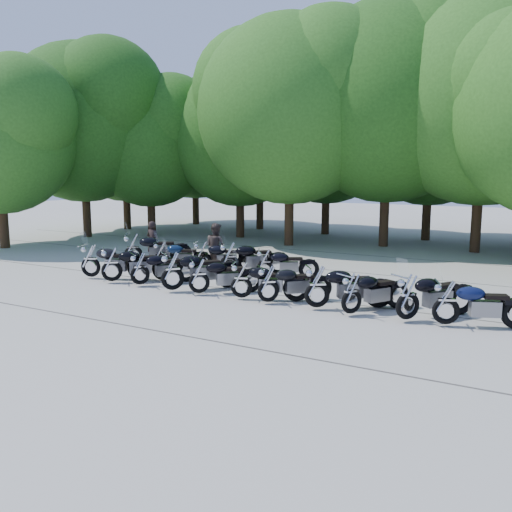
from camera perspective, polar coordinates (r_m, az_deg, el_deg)
The scene contains 30 objects.
ground at distance 14.89m, azimuth -2.81°, elevation -4.98°, with size 90.00×90.00×0.00m, color gray.
tree_0 at distance 34.24m, azimuth -13.69°, elevation 11.89°, with size 7.50×7.50×9.21m.
tree_1 at distance 30.69m, azimuth -11.16°, elevation 11.60°, with size 6.97×6.97×8.55m.
tree_2 at distance 29.24m, azimuth -1.72°, elevation 12.39°, with size 7.31×7.31×8.97m.
tree_3 at distance 26.18m, azimuth 3.61°, elevation 14.98°, with size 8.70×8.70×10.67m.
tree_4 at distance 26.51m, azimuth 13.76°, elevation 15.36°, with size 9.13×9.13×11.20m.
tree_5 at distance 25.83m, azimuth 22.89°, elevation 14.95°, with size 9.04×9.04×11.10m.
tree_9 at distance 36.65m, azimuth -6.48°, elevation 11.98°, with size 7.59×7.59×9.32m.
tree_10 at distance 33.36m, azimuth 0.42°, elevation 12.57°, with size 7.78×7.78×9.55m.
tree_11 at distance 30.94m, azimuth 7.49°, elevation 12.47°, with size 7.56×7.56×9.28m.
tree_12 at distance 29.40m, azimuth 17.92°, elevation 12.75°, with size 7.88×7.88×9.67m.
tree_17 at distance 30.92m, azimuth -17.82°, elevation 13.14°, with size 8.31×8.31×10.20m.
motorcycle_0 at distance 18.88m, azimuth -17.03°, elevation -0.32°, with size 0.71×2.35×1.33m, color black, non-canonical shape.
motorcycle_1 at distance 17.96m, azimuth -14.97°, elevation -0.72°, with size 0.70×2.31×1.31m, color black, non-canonical shape.
motorcycle_2 at distance 17.26m, azimuth -12.13°, elevation -1.18°, with size 0.65×2.14×1.21m, color black, non-canonical shape.
motorcycle_3 at distance 16.25m, azimuth -8.79°, elevation -1.43°, with size 0.73×2.41×1.36m, color black, non-canonical shape.
motorcycle_4 at distance 15.78m, azimuth -6.01°, elevation -1.97°, with size 0.65×2.14×1.21m, color black, non-canonical shape.
motorcycle_5 at distance 15.14m, azimuth -1.54°, elevation -2.41°, with size 0.65×2.12×1.20m, color black, non-canonical shape.
motorcycle_6 at distance 14.67m, azimuth 1.31°, elevation -2.81°, with size 0.64×2.09×1.18m, color black, non-canonical shape.
motorcycle_7 at distance 14.13m, azimuth 6.47°, elevation -3.06°, with size 0.71×2.33×1.32m, color black, non-canonical shape.
motorcycle_8 at distance 13.68m, azimuth 10.04°, elevation -3.76°, with size 0.65×2.15×1.22m, color black, non-canonical shape.
motorcycle_9 at distance 13.43m, azimuth 15.71°, elevation -4.00°, with size 0.70×2.32×1.31m, color black, non-canonical shape.
motorcycle_10 at distance 13.29m, azimuth 19.42°, elevation -4.46°, with size 0.67×2.20×1.24m, color #0D1439, non-canonical shape.
motorcycle_11 at distance 20.89m, azimuth -12.80°, elevation 0.84°, with size 0.76×2.49×1.41m, color black, non-canonical shape.
motorcycle_12 at distance 19.97m, azimuth -9.93°, elevation 0.22°, with size 0.63×2.09×1.18m, color #0C1C36, non-canonical shape.
motorcycle_13 at distance 19.21m, azimuth -5.66°, elevation 0.11°, with size 0.68×2.25×1.27m, color black, non-canonical shape.
motorcycle_14 at distance 18.50m, azimuth -2.81°, elevation -0.11°, with size 0.72×2.35×1.33m, color black, non-canonical shape.
motorcycle_15 at distance 17.96m, azimuth 0.96°, elevation -0.67°, with size 0.62×2.03×1.15m, color black, non-canonical shape.
rider_0 at distance 21.65m, azimuth -10.80°, elevation 1.48°, with size 0.59×0.39×1.63m, color black.
rider_1 at distance 19.63m, azimuth -4.23°, elevation 0.99°, with size 0.84×0.65×1.72m, color #4E3F38.
Camera 1 is at (7.62, -12.27, 3.61)m, focal length 38.00 mm.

